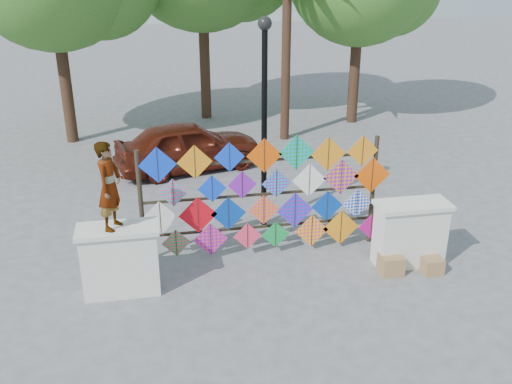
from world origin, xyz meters
The scene contains 9 objects.
ground centered at (0.00, 0.00, 0.00)m, with size 80.00×80.00×0.00m, color gray.
parapet_left centered at (-2.70, -0.20, 0.65)m, with size 1.40×0.65×1.28m.
parapet_right centered at (2.70, -0.20, 0.65)m, with size 1.40×0.65×1.28m.
kite_rack centered at (0.12, 0.73, 1.23)m, with size 4.94×0.24×2.44m.
vendor_woman centered at (-2.75, -0.20, 2.05)m, with size 0.56×0.37×1.53m, color #99999E.
sedan centered at (-1.05, 5.78, 0.68)m, with size 1.60×3.98×1.36m, color #50180D.
lamppost centered at (0.30, 2.00, 2.69)m, with size 0.28×0.28×4.46m.
cardboard_box_near centered at (2.23, -0.50, 0.19)m, with size 0.42×0.38×0.38m, color #A98052.
cardboard_box_far centered at (3.01, -0.62, 0.15)m, with size 0.36×0.33×0.31m, color #A98052.
Camera 1 is at (-1.99, -9.17, 5.63)m, focal length 40.00 mm.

